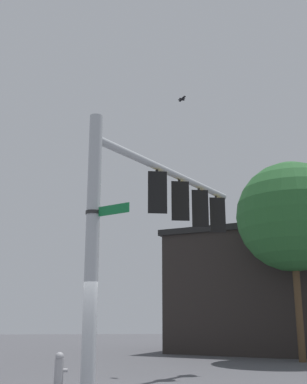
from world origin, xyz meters
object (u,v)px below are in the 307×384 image
object	(u,v)px
traffic_light_mid_outer	(199,209)
bird_flying	(182,99)
street_name_sign	(101,212)
traffic_light_arm_end	(216,216)
traffic_light_mid_inner	(179,202)
traffic_light_nearest_pole	(157,194)
fire_hydrant	(59,368)

from	to	relation	value
traffic_light_mid_outer	bird_flying	size ratio (longest dim) A/B	3.64
traffic_light_mid_outer	street_name_sign	world-z (taller)	traffic_light_mid_outer
traffic_light_arm_end	street_name_sign	xyz separation A→B (m)	(-3.91, -5.06, -1.04)
traffic_light_mid_inner	street_name_sign	distance (m)	4.06
traffic_light_arm_end	street_name_sign	size ratio (longest dim) A/B	1.32
traffic_light_nearest_pole	traffic_light_mid_outer	bearing A→B (deg)	50.12
fire_hydrant	traffic_light_arm_end	bearing A→B (deg)	24.32
traffic_light_mid_outer	bird_flying	bearing A→B (deg)	103.33
traffic_light_arm_end	street_name_sign	distance (m)	6.48
street_name_sign	traffic_light_nearest_pole	bearing A→B (deg)	55.23
traffic_light_mid_inner	bird_flying	bearing A→B (deg)	77.43
traffic_light_arm_end	fire_hydrant	world-z (taller)	traffic_light_arm_end
traffic_light_nearest_pole	street_name_sign	size ratio (longest dim) A/B	1.32
fire_hydrant	bird_flying	bearing A→B (deg)	33.51
traffic_light_mid_inner	traffic_light_mid_outer	size ratio (longest dim) A/B	1.00
bird_flying	fire_hydrant	world-z (taller)	bird_flying
traffic_light_mid_outer	bird_flying	distance (m)	4.70
traffic_light_mid_outer	street_name_sign	distance (m)	5.26
fire_hydrant	traffic_light_nearest_pole	bearing A→B (deg)	-13.47
traffic_light_arm_end	fire_hydrant	xyz separation A→B (m)	(-4.94, -2.23, -4.71)
traffic_light_mid_inner	fire_hydrant	bearing A→B (deg)	-174.30
traffic_light_mid_outer	traffic_light_arm_end	bearing A→B (deg)	50.12
traffic_light_mid_inner	traffic_light_nearest_pole	bearing A→B (deg)	-129.88
traffic_light_nearest_pole	bird_flying	bearing A→B (deg)	67.87
traffic_light_mid_inner	traffic_light_mid_outer	world-z (taller)	same
street_name_sign	bird_flying	xyz separation A→B (m)	(2.82, 5.37, 5.56)
traffic_light_arm_end	traffic_light_mid_inner	bearing A→B (deg)	-129.88
bird_flying	traffic_light_mid_inner	bearing A→B (deg)	-102.57
traffic_light_mid_inner	street_name_sign	size ratio (longest dim) A/B	1.32
traffic_light_arm_end	fire_hydrant	size ratio (longest dim) A/B	1.59
street_name_sign	fire_hydrant	bearing A→B (deg)	109.94
traffic_light_nearest_pole	traffic_light_mid_outer	distance (m)	2.47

